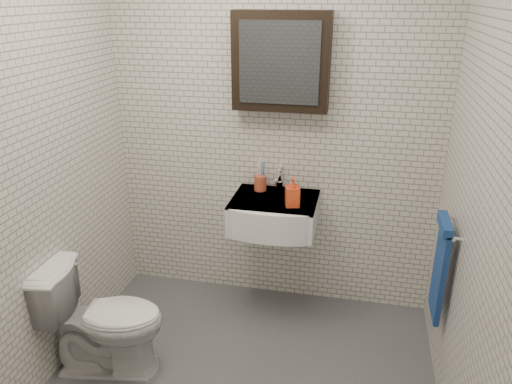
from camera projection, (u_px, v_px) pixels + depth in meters
ground at (240, 384)px, 2.86m from camera, size 2.20×2.00×0.01m
room_shell at (236, 138)px, 2.32m from camera, size 2.22×2.02×2.51m
washbasin at (273, 214)px, 3.24m from camera, size 0.55×0.50×0.20m
faucet at (279, 181)px, 3.35m from camera, size 0.06×0.20×0.15m
mirror_cabinet at (281, 62)px, 3.06m from camera, size 0.60×0.15×0.60m
towel_rail at (441, 264)px, 2.70m from camera, size 0.09×0.30×0.58m
toothbrush_cup at (260, 182)px, 3.36m from camera, size 0.10×0.10×0.23m
soap_bottle at (293, 192)px, 3.09m from camera, size 0.11×0.11×0.19m
toilet at (104, 318)px, 2.88m from camera, size 0.73×0.49×0.69m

